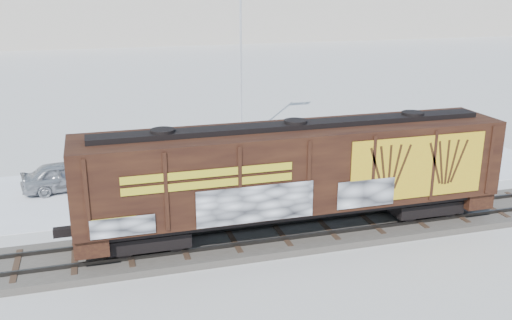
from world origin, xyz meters
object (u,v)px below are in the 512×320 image
object	(u,v)px
hopper_railcar	(295,171)
car_dark	(290,158)
flagpole	(243,74)
car_white	(232,170)
car_silver	(66,175)

from	to	relation	value
hopper_railcar	car_dark	xyz separation A→B (m)	(2.81, 8.38, -2.19)
flagpole	car_dark	bearing A→B (deg)	-80.32
car_white	hopper_railcar	bearing A→B (deg)	169.44
hopper_railcar	car_white	distance (m)	7.08
car_white	flagpole	bearing A→B (deg)	-36.89
car_silver	flagpole	bearing A→B (deg)	-70.44
car_silver	car_white	bearing A→B (deg)	-111.58
hopper_railcar	car_silver	size ratio (longest dim) A/B	3.94
car_white	car_dark	xyz separation A→B (m)	(3.68, 1.64, -0.18)
car_silver	car_dark	bearing A→B (deg)	-99.92
hopper_railcar	car_dark	size ratio (longest dim) A/B	3.75
car_silver	car_dark	world-z (taller)	car_silver
car_silver	hopper_railcar	bearing A→B (deg)	-142.72
hopper_railcar	flagpole	distance (m)	14.64
hopper_railcar	car_dark	world-z (taller)	hopper_railcar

